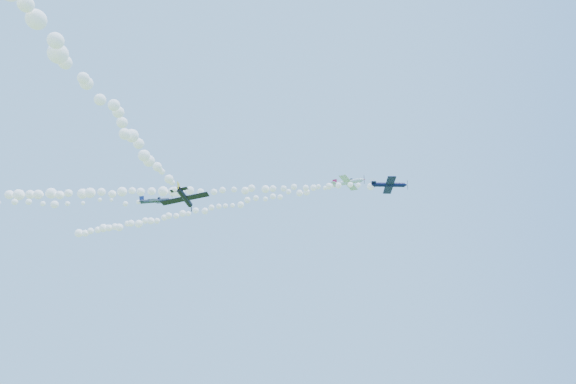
# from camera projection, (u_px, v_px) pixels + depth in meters

# --- Properties ---
(plane_white) EXTENTS (7.75, 8.22, 2.45)m
(plane_white) POSITION_uv_depth(u_px,v_px,m) (348.00, 182.00, 107.70)
(plane_white) COLOR white
(smoke_trail_white) EXTENTS (78.92, 27.69, 3.23)m
(smoke_trail_white) POSITION_uv_depth(u_px,v_px,m) (190.00, 213.00, 125.69)
(smoke_trail_white) COLOR white
(plane_navy) EXTENTS (7.81, 8.25, 2.67)m
(plane_navy) POSITION_uv_depth(u_px,v_px,m) (389.00, 185.00, 97.86)
(plane_navy) COLOR #0C0F36
(smoke_trail_navy) EXTENTS (78.74, 9.45, 3.04)m
(smoke_trail_navy) POSITION_uv_depth(u_px,v_px,m) (187.00, 190.00, 100.13)
(smoke_trail_navy) COLOR white
(plane_grey) EXTENTS (6.44, 6.62, 2.12)m
(plane_grey) POSITION_uv_depth(u_px,v_px,m) (156.00, 201.00, 90.86)
(plane_grey) COLOR #3B4056
(plane_black) EXTENTS (7.12, 6.89, 2.37)m
(plane_black) POSITION_uv_depth(u_px,v_px,m) (185.00, 198.00, 72.04)
(plane_black) COLOR black
(smoke_trail_black) EXTENTS (5.13, 62.83, 2.82)m
(smoke_trail_black) POSITION_uv_depth(u_px,v_px,m) (67.00, 59.00, 41.06)
(smoke_trail_black) COLOR white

